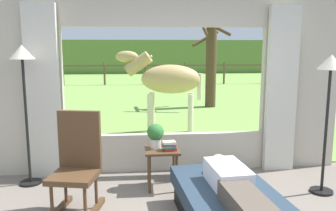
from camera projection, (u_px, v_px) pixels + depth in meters
back_wall_with_window at (165, 87)px, 5.00m from camera, size 5.20×0.12×2.55m
curtain_panel_left at (43, 93)px, 4.72m from camera, size 0.44×0.10×2.40m
curtain_panel_right at (281, 90)px, 5.02m from camera, size 0.44×0.10×2.40m
outdoor_pasture_lawn at (146, 88)px, 15.91m from camera, size 36.00×21.68×0.02m
distant_hill_ridge at (142, 57)px, 25.39m from camera, size 36.00×2.00×2.40m
recliner_sofa at (231, 211)px, 3.38m from camera, size 1.04×1.77×0.42m
reclining_person at (233, 184)px, 3.29m from camera, size 0.39×1.44×0.22m
rocking_chair at (77, 164)px, 3.79m from camera, size 0.59×0.76×1.12m
side_table at (162, 156)px, 4.45m from camera, size 0.44×0.44×0.52m
potted_plant at (156, 134)px, 4.46m from camera, size 0.22×0.22×0.32m
book_stack at (169, 146)px, 4.37m from camera, size 0.19×0.16×0.12m
floor_lamp_left at (23, 73)px, 4.40m from camera, size 0.32×0.32×1.85m
floor_lamp_right at (330, 82)px, 4.14m from camera, size 0.32×0.32×1.73m
horse at (167, 80)px, 7.17m from camera, size 1.82×0.77×1.73m
pasture_tree at (210, 56)px, 10.41m from camera, size 1.20×1.32×3.03m
pasture_fence_line at (145, 70)px, 17.10m from camera, size 16.10×0.10×1.10m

